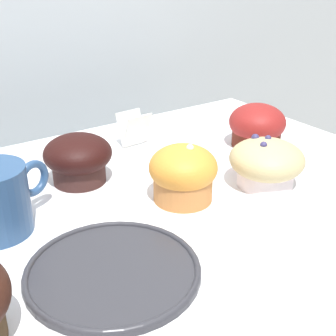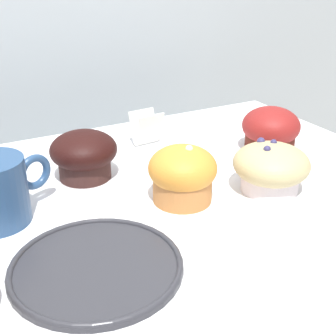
{
  "view_description": "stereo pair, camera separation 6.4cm",
  "coord_description": "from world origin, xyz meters",
  "px_view_note": "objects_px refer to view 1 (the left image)",
  "views": [
    {
      "loc": [
        -0.23,
        -0.48,
        1.25
      ],
      "look_at": [
        0.1,
        0.0,
        0.98
      ],
      "focal_mm": 50.0,
      "sensor_mm": 36.0,
      "label": 1
    },
    {
      "loc": [
        -0.18,
        -0.51,
        1.25
      ],
      "look_at": [
        0.1,
        0.0,
        0.98
      ],
      "focal_mm": 50.0,
      "sensor_mm": 36.0,
      "label": 2
    }
  ],
  "objects_px": {
    "serving_plate": "(113,270)",
    "muffin_front_left": "(266,163)",
    "muffin_front_center": "(78,158)",
    "muffin_back_right": "(183,173)",
    "muffin_back_left": "(257,126)"
  },
  "relations": [
    {
      "from": "muffin_front_center",
      "to": "serving_plate",
      "type": "bearing_deg",
      "value": -106.31
    },
    {
      "from": "muffin_back_left",
      "to": "serving_plate",
      "type": "bearing_deg",
      "value": -154.97
    },
    {
      "from": "muffin_back_right",
      "to": "serving_plate",
      "type": "xyz_separation_m",
      "value": [
        -0.16,
        -0.09,
        -0.04
      ]
    },
    {
      "from": "serving_plate",
      "to": "muffin_front_left",
      "type": "bearing_deg",
      "value": 11.7
    },
    {
      "from": "muffin_front_center",
      "to": "muffin_front_left",
      "type": "height_order",
      "value": "same"
    },
    {
      "from": "muffin_front_center",
      "to": "muffin_front_left",
      "type": "xyz_separation_m",
      "value": [
        0.22,
        -0.17,
        -0.0
      ]
    },
    {
      "from": "muffin_back_right",
      "to": "muffin_front_left",
      "type": "bearing_deg",
      "value": -14.68
    },
    {
      "from": "muffin_back_left",
      "to": "muffin_front_center",
      "type": "bearing_deg",
      "value": 171.92
    },
    {
      "from": "muffin_front_left",
      "to": "muffin_back_left",
      "type": "bearing_deg",
      "value": 50.66
    },
    {
      "from": "muffin_front_center",
      "to": "muffin_back_right",
      "type": "xyz_separation_m",
      "value": [
        0.09,
        -0.13,
        0.0
      ]
    },
    {
      "from": "muffin_back_right",
      "to": "serving_plate",
      "type": "height_order",
      "value": "muffin_back_right"
    },
    {
      "from": "muffin_front_center",
      "to": "serving_plate",
      "type": "distance_m",
      "value": 0.24
    },
    {
      "from": "muffin_back_right",
      "to": "serving_plate",
      "type": "relative_size",
      "value": 0.49
    },
    {
      "from": "muffin_front_left",
      "to": "serving_plate",
      "type": "relative_size",
      "value": 0.57
    },
    {
      "from": "muffin_front_left",
      "to": "muffin_back_right",
      "type": "bearing_deg",
      "value": 165.32
    }
  ]
}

